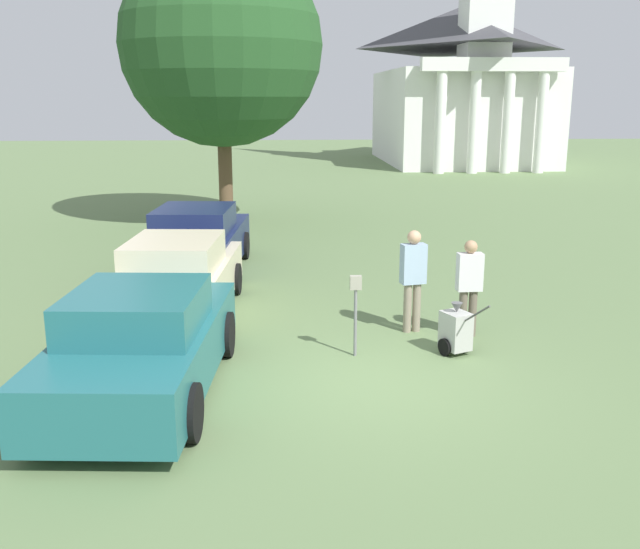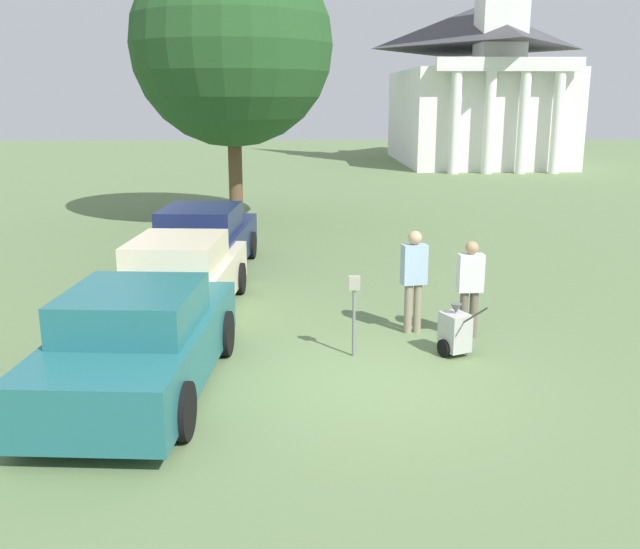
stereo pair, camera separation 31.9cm
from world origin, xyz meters
name	(u,v)px [view 1 (the left image)]	position (x,y,z in m)	size (l,w,h in m)	color
ground_plane	(367,384)	(0.00, 0.00, 0.00)	(120.00, 120.00, 0.00)	#607A4C
parked_car_teal	(142,345)	(-3.11, -0.13, 0.70)	(2.31, 4.75, 1.51)	#23666B
parked_car_cream	(177,280)	(-3.11, 3.47, 0.68)	(2.20, 4.92, 1.49)	beige
parked_car_navy	(197,243)	(-3.11, 6.79, 0.72)	(2.29, 5.05, 1.56)	#19234C
parking_meter	(356,300)	(-0.05, 1.15, 0.91)	(0.18, 0.09, 1.30)	slate
person_worker	(413,274)	(1.06, 2.29, 1.03)	(0.46, 0.30, 1.79)	gray
person_supervisor	(469,282)	(1.96, 1.99, 0.95)	(0.43, 0.24, 1.67)	#665B4C
equipment_cart	(456,330)	(1.55, 1.15, 0.39)	(0.60, 0.98, 1.00)	#B2B2AD
church	(463,69)	(10.14, 34.89, 5.62)	(9.23, 13.83, 24.64)	white
shade_tree	(221,45)	(-2.88, 13.46, 5.53)	(6.20, 6.20, 8.64)	brown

